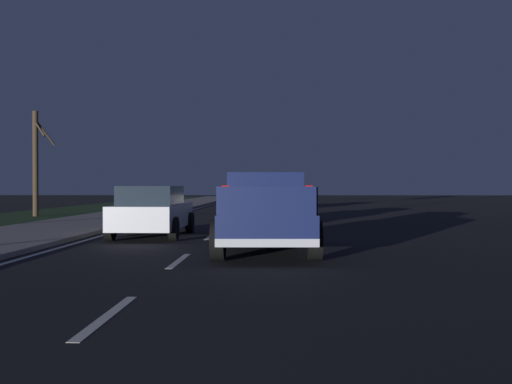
{
  "coord_description": "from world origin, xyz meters",
  "views": [
    {
      "loc": [
        -1.28,
        -1.99,
        1.54
      ],
      "look_at": [
        15.19,
        -1.44,
        1.37
      ],
      "focal_mm": 41.47,
      "sensor_mm": 36.0,
      "label": 1
    }
  ],
  "objects": [
    {
      "name": "pickup_truck",
      "position": [
        13.0,
        -1.74,
        0.91
      ],
      "size": [
        5.47,
        2.38,
        1.87
      ],
      "color": "#141E4C",
      "rests_on": "ground"
    },
    {
      "name": "lane_markings",
      "position": [
        29.47,
        2.51,
        0.0
      ],
      "size": [
        108.0,
        3.54,
        0.01
      ],
      "color": "silver",
      "rests_on": "ground"
    },
    {
      "name": "sedan_blue",
      "position": [
        23.88,
        -1.88,
        0.78
      ],
      "size": [
        4.44,
        2.08,
        1.54
      ],
      "color": "navy",
      "rests_on": "ground"
    },
    {
      "name": "sidewalk_shoulder",
      "position": [
        27.0,
        5.7,
        0.06
      ],
      "size": [
        108.0,
        4.0,
        0.12
      ],
      "primitive_type": "cube",
      "color": "gray",
      "rests_on": "ground"
    },
    {
      "name": "ground",
      "position": [
        27.0,
        0.0,
        0.0
      ],
      "size": [
        144.0,
        144.0,
        0.0
      ],
      "primitive_type": "plane",
      "color": "black"
    },
    {
      "name": "sedan_silver",
      "position": [
        38.5,
        -1.8,
        0.78
      ],
      "size": [
        4.41,
        2.04,
        1.54
      ],
      "color": "#B2B5BA",
      "rests_on": "ground"
    },
    {
      "name": "sedan_white",
      "position": [
        16.55,
        1.75,
        0.78
      ],
      "size": [
        4.41,
        2.03,
        1.54
      ],
      "color": "silver",
      "rests_on": "ground"
    },
    {
      "name": "bare_tree_far",
      "position": [
        28.46,
        10.24,
        2.82
      ],
      "size": [
        1.55,
        1.15,
        5.37
      ],
      "color": "#423323",
      "rests_on": "ground"
    },
    {
      "name": "grass_verge",
      "position": [
        27.0,
        10.7,
        0.0
      ],
      "size": [
        108.0,
        6.0,
        0.01
      ],
      "primitive_type": "cube",
      "color": "#1E3819",
      "rests_on": "ground"
    }
  ]
}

